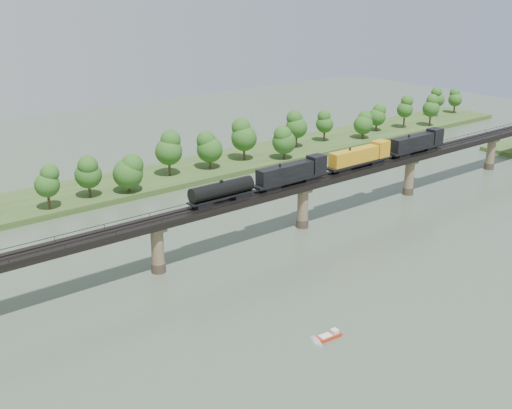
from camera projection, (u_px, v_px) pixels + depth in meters
ground at (400, 268)px, 133.35m from camera, size 400.00×400.00×0.00m
far_bank at (180, 173)px, 195.60m from camera, size 300.00×24.00×1.60m
bridge at (303, 206)px, 153.59m from camera, size 236.00×30.00×11.50m
bridge_superstructure at (303, 181)px, 151.47m from camera, size 220.00×4.90×0.75m
far_treeline at (163, 155)px, 184.79m from camera, size 289.06×17.54×13.60m
freight_train at (338, 162)px, 157.35m from camera, size 84.12×3.28×5.79m
motorboat at (329, 336)px, 107.45m from camera, size 4.63×2.01×1.26m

